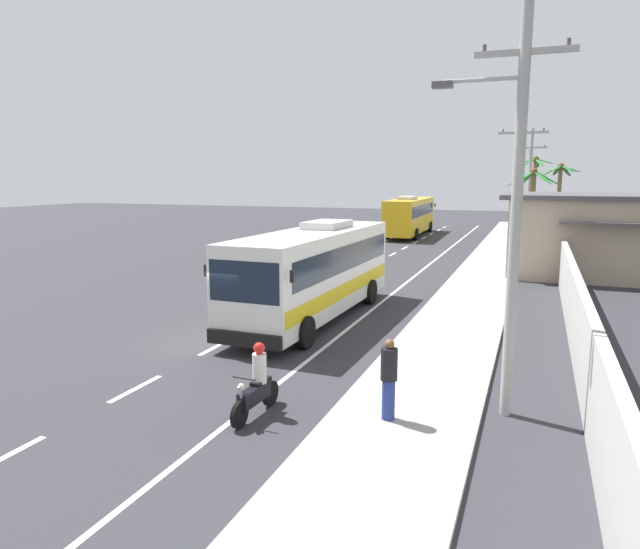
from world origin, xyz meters
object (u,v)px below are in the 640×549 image
motorcycle_beside_bus (257,387)px  palm_second (532,193)px  utility_pole_nearest (515,188)px  utility_pole_far (529,184)px  pedestrian_near_kerb (389,378)px  coach_bus_foreground (314,269)px  utility_pole_mid (520,189)px  palm_nearest (534,183)px  palm_third (560,188)px  coach_bus_far_lane (410,215)px

motorcycle_beside_bus → palm_second: 34.84m
utility_pole_nearest → utility_pole_far: utility_pole_nearest is taller
utility_pole_far → pedestrian_near_kerb: bearing=-93.0°
coach_bus_foreground → utility_pole_mid: size_ratio=1.20×
palm_nearest → utility_pole_mid: bearing=-91.2°
palm_third → utility_pole_far: bearing=-131.6°
utility_pole_nearest → palm_third: bearing=87.0°
pedestrian_near_kerb → palm_third: size_ratio=0.28×
utility_pole_mid → palm_third: size_ratio=1.40×
palm_nearest → palm_second: size_ratio=1.19×
coach_bus_far_lane → utility_pole_far: (10.15, -2.67, 2.85)m
motorcycle_beside_bus → palm_nearest: bearing=83.1°
utility_pole_far → palm_third: (2.34, 2.64, -0.30)m
motorcycle_beside_bus → utility_pole_far: utility_pole_far is taller
palm_third → pedestrian_near_kerb: bearing=-96.1°
motorcycle_beside_bus → palm_second: palm_second is taller
coach_bus_foreground → utility_pole_mid: (6.82, 11.30, 2.84)m
coach_bus_foreground → palm_nearest: bearing=78.1°
pedestrian_near_kerb → utility_pole_far: bearing=-13.8°
coach_bus_far_lane → motorcycle_beside_bus: (5.24, -41.03, -1.22)m
utility_pole_far → palm_second: size_ratio=1.52×
motorcycle_beside_bus → palm_third: 41.80m
utility_pole_nearest → utility_pole_far: 36.32m
motorcycle_beside_bus → utility_pole_nearest: (5.17, 2.04, 4.41)m
utility_pole_mid → palm_second: 14.09m
pedestrian_near_kerb → utility_pole_mid: 20.09m
coach_bus_far_lane → utility_pole_nearest: (10.42, -38.99, 3.18)m
palm_second → palm_nearest: bearing=90.0°
coach_bus_far_lane → palm_third: palm_third is taller
coach_bus_foreground → palm_second: size_ratio=1.81×
pedestrian_near_kerb → palm_nearest: palm_nearest is taller
utility_pole_nearest → utility_pole_mid: utility_pole_nearest is taller
coach_bus_foreground → palm_third: (9.32, 32.10, 2.57)m
motorcycle_beside_bus → utility_pole_nearest: size_ratio=0.20×
pedestrian_near_kerb → utility_pole_nearest: bearing=-67.3°
pedestrian_near_kerb → palm_third: bearing=-16.8°
coach_bus_far_lane → motorcycle_beside_bus: size_ratio=6.33×
palm_second → motorcycle_beside_bus: bearing=-98.7°
palm_nearest → utility_pole_far: bearing=-93.6°
motorcycle_beside_bus → utility_pole_far: (4.91, 38.36, 4.08)m
motorcycle_beside_bus → palm_nearest: (5.22, 43.41, 4.12)m
coach_bus_foreground → pedestrian_near_kerb: size_ratio=6.07×
utility_pole_mid → utility_pole_nearest: bearing=-88.6°
coach_bus_far_lane → utility_pole_far: 10.88m
coach_bus_far_lane → palm_third: size_ratio=1.92×
coach_bus_far_lane → palm_third: bearing=-0.2°
utility_pole_mid → utility_pole_far: size_ratio=0.99×
pedestrian_near_kerb → palm_second: palm_second is taller
utility_pole_mid → palm_nearest: 23.21m
utility_pole_mid → utility_pole_far: bearing=89.5°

